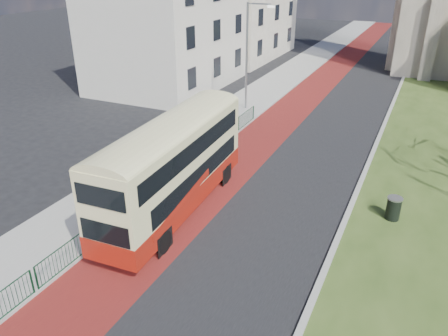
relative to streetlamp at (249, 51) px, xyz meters
The scene contains 12 objects.
ground 19.08m from the streetlamp, 76.42° to the right, with size 160.00×160.00×0.00m, color black.
road_carriageway 7.70m from the streetlamp, 18.88° to the left, with size 9.00×120.00×0.01m, color black.
bus_lane 5.91m from the streetlamp, 32.43° to the left, with size 3.40×120.00×0.01m, color #591414.
pavement_west 5.00m from the streetlamp, 108.07° to the left, with size 4.00×120.00×0.12m, color gray.
kerb_west 5.13m from the streetlamp, 56.03° to the left, with size 0.25×120.00×0.13m, color #999993.
kerb_east 12.07m from the streetlamp, 20.95° to the left, with size 0.25×80.00×0.13m, color #999993.
pedestrian_railing 14.64m from the streetlamp, 84.30° to the right, with size 0.07×24.00×1.12m.
street_block_near 10.62m from the streetlamp, 157.49° to the left, with size 10.30×14.30×13.00m.
street_block_far 22.24m from the streetlamp, 115.76° to the left, with size 10.30×16.30×11.50m.
streetlamp is the anchor object (origin of this frame).
bus 16.35m from the streetlamp, 79.70° to the right, with size 2.96×10.58×4.38m.
litter_bin 17.97m from the streetlamp, 45.20° to the right, with size 0.76×0.76×1.10m.
Camera 1 is at (8.32, -13.29, 10.78)m, focal length 35.00 mm.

